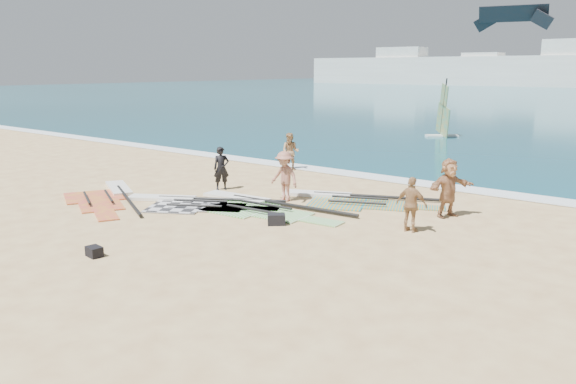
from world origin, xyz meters
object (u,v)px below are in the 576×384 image
Objects in this scene: rig_grey at (188,203)px; beachgoer_back at (412,205)px; rig_red at (110,196)px; beachgoer_right at (449,188)px; rig_orange at (347,199)px; beachgoer_mid at (284,176)px; person_wetsuit at (221,168)px; beachgoer_left at (290,152)px; gear_bag_near at (276,219)px; rig_green at (256,205)px; gear_bag_far at (94,252)px.

beachgoer_back reaches higher than rig_grey.
beachgoer_right reaches higher than rig_red.
rig_orange is 2.48m from beachgoer_mid.
beachgoer_left is at bearing 41.99° from person_wetsuit.
beachgoer_left is at bearing 129.25° from beachgoer_mid.
beachgoer_left is at bearing 125.40° from gear_bag_near.
beachgoer_left reaches higher than person_wetsuit.
rig_green is 6.62m from beachgoer_right.
rig_orange is at bearing -37.64° from person_wetsuit.
gear_bag_near is 0.28× the size of beachgoer_right.
beachgoer_mid is (3.82, -5.25, 0.03)m from beachgoer_left.
rig_green is 1.12× the size of rig_red.
beachgoer_left is 6.49m from beachgoer_mid.
gear_bag_near is at bearing 162.39° from beachgoer_right.
beachgoer_right reaches higher than beachgoer_back.
rig_orange is 1.08× the size of rig_red.
beachgoer_back is at bearing -54.90° from rig_orange.
gear_bag_far is 11.11m from beachgoer_right.
rig_green is at bearing 50.75° from rig_red.
rig_green is at bearing -0.63° from rig_grey.
rig_orange is at bearing 90.34° from gear_bag_near.
person_wetsuit reaches higher than rig_green.
rig_grey is 3.38m from rig_red.
beachgoer_right is at bearing 48.16° from gear_bag_near.
rig_green is at bearing 140.46° from beachgoer_right.
beachgoer_back is at bearing -52.61° from beachgoer_left.
rig_green is 1.59m from beachgoer_mid.
rig_green is 3.70× the size of person_wetsuit.
person_wetsuit is at bearing 152.13° from rig_green.
rig_green is 3.86× the size of beachgoer_back.
person_wetsuit is at bearing 173.27° from rig_orange.
rig_red is at bearing -172.51° from gear_bag_near.
rig_orange is 3.48× the size of beachgoer_left.
rig_grey is 10.80× the size of gear_bag_near.
gear_bag_far is 0.23× the size of beachgoer_right.
beachgoer_back is at bearing -159.50° from beachgoer_right.
beachgoer_mid is at bearing -163.12° from rig_orange.
beachgoer_right is (5.60, 9.56, 0.84)m from gear_bag_far.
rig_green is at bearing -98.38° from beachgoer_mid.
beachgoer_back reaches higher than gear_bag_near.
person_wetsuit reaches higher than gear_bag_near.
rig_red is 9.10m from beachgoer_left.
beachgoer_mid is at bearing 15.94° from rig_grey.
beachgoer_back reaches higher than rig_green.
rig_red is at bearing -121.20° from beachgoer_left.
rig_orange is at bearing 43.40° from beachgoer_mid.
beachgoer_back is (5.45, 7.20, 0.70)m from gear_bag_far.
rig_orange is 6.78m from beachgoer_left.
rig_green is at bearing -81.14° from beachgoer_left.
beachgoer_back is (9.28, -6.01, -0.06)m from beachgoer_left.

